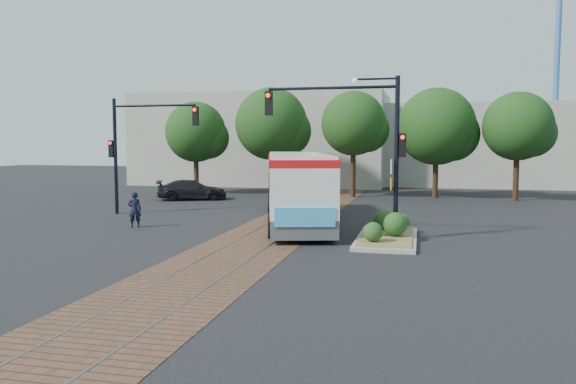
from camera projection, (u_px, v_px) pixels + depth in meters
name	position (u px, v px, depth m)	size (l,w,h in m)	color
ground	(272.00, 232.00, 23.43)	(120.00, 120.00, 0.00)	black
trackbed	(293.00, 219.00, 27.31)	(3.60, 40.00, 0.02)	brown
tree_row	(350.00, 126.00, 38.65)	(26.40, 5.60, 7.67)	#382314
warehouses	(347.00, 142.00, 51.09)	(40.00, 13.00, 8.00)	#ADA899
crane	(557.00, 64.00, 51.33)	(8.00, 0.50, 18.00)	#3F72B2
city_bus	(296.00, 184.00, 26.05)	(5.63, 12.23, 3.21)	#49494C
traffic_island	(388.00, 232.00, 21.43)	(2.20, 5.20, 1.13)	gray
signal_pole_main	(364.00, 131.00, 21.40)	(5.49, 0.46, 6.00)	black
signal_pole_left	(135.00, 140.00, 28.88)	(4.99, 0.34, 6.00)	black
officer	(135.00, 210.00, 24.64)	(0.57, 0.38, 1.57)	black
parked_car	(192.00, 190.00, 36.64)	(1.83, 4.50, 1.31)	black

